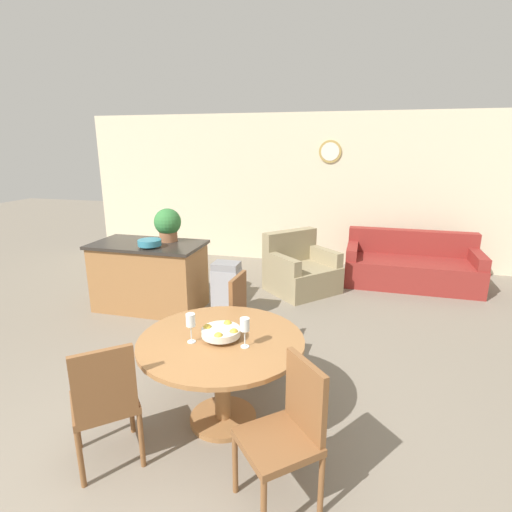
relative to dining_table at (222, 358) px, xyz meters
name	(u,v)px	position (x,y,z in m)	size (l,w,h in m)	color
ground_plane	(135,507)	(-0.27, -0.90, -0.56)	(24.00, 24.00, 0.00)	gray
wall_back	(292,190)	(-0.26, 4.73, 0.79)	(8.00, 0.09, 2.70)	beige
dining_table	(222,358)	(0.00, 0.00, 0.00)	(1.27, 1.27, 0.73)	#9E6B3D
dining_chair_near_left	(105,399)	(-0.60, -0.63, -0.04)	(0.59, 0.59, 0.94)	brown
dining_chair_near_right	(288,428)	(0.63, -0.60, -0.04)	(0.59, 0.59, 0.94)	brown
dining_chair_far_side	(249,317)	(-0.02, 0.87, -0.04)	(0.45, 0.45, 0.94)	brown
fruit_bowl	(221,332)	(0.00, 0.00, 0.22)	(0.30, 0.30, 0.11)	silver
wine_glass_left	(191,321)	(-0.20, -0.10, 0.33)	(0.07, 0.07, 0.23)	silver
wine_glass_right	(245,326)	(0.21, -0.08, 0.33)	(0.07, 0.07, 0.23)	silver
kitchen_island	(150,276)	(-1.71, 1.96, -0.11)	(1.46, 0.79, 0.91)	#9E6B3D
teal_bowl	(150,243)	(-1.57, 1.77, 0.40)	(0.29, 0.29, 0.10)	teal
potted_plant	(168,224)	(-1.49, 2.14, 0.58)	(0.36, 0.36, 0.44)	#A36642
trash_bin	(227,290)	(-0.61, 1.93, -0.20)	(0.34, 0.26, 0.73)	#9E9EA3
couch	(411,267)	(1.81, 3.87, -0.28)	(2.01, 0.97, 0.81)	maroon
armchair	(300,272)	(0.16, 3.13, -0.27)	(1.23, 1.23, 0.88)	#998966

